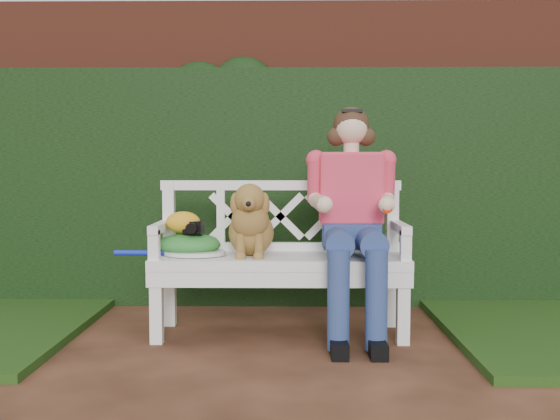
{
  "coord_description": "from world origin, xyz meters",
  "views": [
    {
      "loc": [
        0.16,
        -3.05,
        1.02
      ],
      "look_at": [
        0.11,
        0.82,
        0.75
      ],
      "focal_mm": 42.0,
      "sensor_mm": 36.0,
      "label": 1
    }
  ],
  "objects": [
    {
      "name": "dog",
      "position": [
        -0.07,
        0.79,
        0.7
      ],
      "size": [
        0.33,
        0.42,
        0.44
      ],
      "primitive_type": null,
      "rotation": [
        0.0,
        0.0,
        0.1
      ],
      "color": "olive",
      "rests_on": "garden_bench"
    },
    {
      "name": "green_bag",
      "position": [
        -0.44,
        0.84,
        0.54
      ],
      "size": [
        0.47,
        0.42,
        0.13
      ],
      "primitive_type": null,
      "rotation": [
        0.0,
        0.0,
        0.42
      ],
      "color": "#258C2B",
      "rests_on": "garden_bench"
    },
    {
      "name": "tennis_racket",
      "position": [
        -0.43,
        0.79,
        0.5
      ],
      "size": [
        0.72,
        0.35,
        0.03
      ],
      "primitive_type": null,
      "rotation": [
        0.0,
        0.0,
        -0.09
      ],
      "color": "white",
      "rests_on": "garden_bench"
    },
    {
      "name": "seated_woman",
      "position": [
        0.53,
        0.8,
        0.66
      ],
      "size": [
        0.78,
        0.89,
        1.32
      ],
      "primitive_type": null,
      "rotation": [
        0.0,
        0.0,
        -0.36
      ],
      "color": "#E45A84",
      "rests_on": "ground"
    },
    {
      "name": "brick_wall",
      "position": [
        0.0,
        1.9,
        1.1
      ],
      "size": [
        10.0,
        0.3,
        2.2
      ],
      "primitive_type": "cube",
      "color": "brown",
      "rests_on": "ground"
    },
    {
      "name": "camera_item",
      "position": [
        -0.41,
        0.81,
        0.65
      ],
      "size": [
        0.12,
        0.1,
        0.08
      ],
      "primitive_type": "cube",
      "rotation": [
        0.0,
        0.0,
        -0.15
      ],
      "color": "black",
      "rests_on": "green_bag"
    },
    {
      "name": "garden_bench",
      "position": [
        0.11,
        0.82,
        0.24
      ],
      "size": [
        1.64,
        0.79,
        0.48
      ],
      "primitive_type": null,
      "rotation": [
        0.0,
        0.0,
        0.12
      ],
      "color": "white",
      "rests_on": "ground"
    },
    {
      "name": "ground",
      "position": [
        0.0,
        0.0,
        0.0
      ],
      "size": [
        60.0,
        60.0,
        0.0
      ],
      "primitive_type": "plane",
      "color": "#311B11"
    },
    {
      "name": "baseball_glove",
      "position": [
        -0.47,
        0.83,
        0.68
      ],
      "size": [
        0.23,
        0.19,
        0.13
      ],
      "primitive_type": "ellipsoid",
      "rotation": [
        0.0,
        0.0,
        -0.18
      ],
      "color": "orange",
      "rests_on": "green_bag"
    },
    {
      "name": "ivy_hedge",
      "position": [
        0.0,
        1.68,
        0.85
      ],
      "size": [
        10.0,
        0.18,
        1.7
      ],
      "primitive_type": "cube",
      "color": "#193A12",
      "rests_on": "ground"
    }
  ]
}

